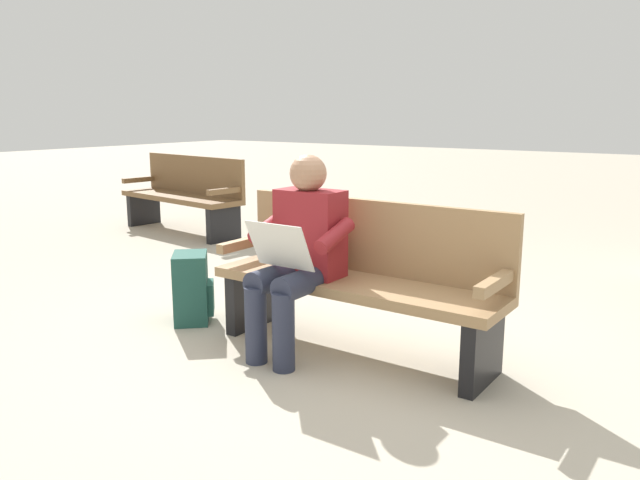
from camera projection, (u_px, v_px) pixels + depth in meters
ground_plane at (353, 352)px, 3.80m from camera, size 40.00×40.00×0.00m
bench_near at (360, 276)px, 3.76m from camera, size 1.80×0.49×0.90m
person_seated at (299, 250)px, 3.70m from camera, size 0.57×0.57×1.18m
backpack at (192, 288)px, 4.31m from camera, size 0.37×0.38×0.48m
bench_far at (185, 194)px, 7.50m from camera, size 1.85×0.71×0.90m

